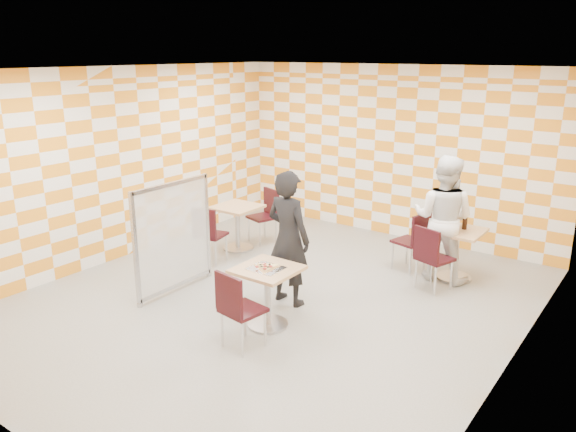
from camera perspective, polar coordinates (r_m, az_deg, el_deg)
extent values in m
plane|color=#989893|center=(7.61, -1.51, -8.56)|extent=(7.00, 7.00, 0.00)
plane|color=white|center=(6.90, -1.70, 14.66)|extent=(7.00, 7.00, 0.00)
plane|color=white|center=(10.05, 10.68, 6.35)|extent=(6.00, 0.00, 6.00)
plane|color=white|center=(9.20, -16.68, 5.02)|extent=(0.00, 7.00, 7.00)
plane|color=white|center=(5.86, 22.44, -1.88)|extent=(0.00, 7.00, 7.00)
cube|color=tan|center=(6.67, -2.12, -5.45)|extent=(0.70, 0.70, 0.04)
cylinder|color=#A5A5AA|center=(6.81, -2.09, -8.27)|extent=(0.08, 0.08, 0.70)
cylinder|color=#A5A5AA|center=(6.96, -2.06, -10.92)|extent=(0.50, 0.50, 0.03)
cube|color=tan|center=(8.41, 16.86, -1.46)|extent=(0.70, 0.70, 0.04)
cylinder|color=#A5A5AA|center=(8.53, 16.66, -3.77)|extent=(0.08, 0.08, 0.70)
cylinder|color=#A5A5AA|center=(8.65, 16.47, -5.97)|extent=(0.50, 0.50, 0.03)
cube|color=tan|center=(9.31, -5.21, 0.91)|extent=(0.70, 0.70, 0.04)
cylinder|color=#A5A5AA|center=(9.41, -5.15, -1.20)|extent=(0.08, 0.08, 0.70)
cylinder|color=#A5A5AA|center=(9.53, -5.10, -3.24)|extent=(0.50, 0.50, 0.03)
cube|color=black|center=(6.33, -4.58, -9.50)|extent=(0.48, 0.48, 0.04)
cube|color=black|center=(6.11, -6.05, -7.96)|extent=(0.42, 0.10, 0.45)
cylinder|color=silver|center=(6.43, -2.35, -11.39)|extent=(0.03, 0.03, 0.43)
cylinder|color=silver|center=(6.65, -4.40, -10.41)|extent=(0.03, 0.03, 0.43)
cylinder|color=silver|center=(6.23, -4.67, -12.41)|extent=(0.03, 0.03, 0.43)
cylinder|color=silver|center=(6.46, -6.70, -11.35)|extent=(0.03, 0.03, 0.43)
cube|color=black|center=(8.04, 14.68, -4.22)|extent=(0.53, 0.53, 0.04)
cube|color=black|center=(7.81, 13.88, -2.83)|extent=(0.41, 0.16, 0.45)
cylinder|color=silver|center=(8.16, 16.24, -5.82)|extent=(0.03, 0.03, 0.43)
cylinder|color=silver|center=(8.35, 14.40, -5.15)|extent=(0.03, 0.03, 0.43)
cylinder|color=silver|center=(7.91, 14.73, -6.42)|extent=(0.03, 0.03, 0.43)
cylinder|color=silver|center=(8.10, 12.86, -5.72)|extent=(0.03, 0.03, 0.43)
cube|color=black|center=(8.66, 12.23, -2.55)|extent=(0.51, 0.51, 0.04)
cube|color=black|center=(8.47, 13.39, -1.28)|extent=(0.14, 0.42, 0.45)
cylinder|color=silver|center=(8.96, 11.96, -3.48)|extent=(0.03, 0.03, 0.43)
cylinder|color=silver|center=(8.71, 10.56, -3.98)|extent=(0.03, 0.03, 0.43)
cylinder|color=silver|center=(8.77, 13.70, -4.04)|extent=(0.03, 0.03, 0.43)
cylinder|color=silver|center=(8.52, 12.32, -4.58)|extent=(0.03, 0.03, 0.43)
cube|color=black|center=(8.85, -7.83, -1.92)|extent=(0.50, 0.50, 0.04)
cube|color=black|center=(8.61, -8.57, -0.72)|extent=(0.42, 0.13, 0.45)
cylinder|color=silver|center=(8.98, -6.28, -3.17)|extent=(0.03, 0.03, 0.43)
cylinder|color=silver|center=(9.14, -8.14, -2.87)|extent=(0.03, 0.03, 0.43)
cylinder|color=silver|center=(8.70, -7.38, -3.85)|extent=(0.03, 0.03, 0.43)
cylinder|color=silver|center=(8.87, -9.27, -3.53)|extent=(0.03, 0.03, 0.43)
cube|color=black|center=(9.70, -2.64, -0.13)|extent=(0.52, 0.52, 0.04)
cube|color=black|center=(9.74, -1.69, 1.48)|extent=(0.41, 0.16, 0.45)
cylinder|color=silver|center=(9.81, -4.00, -1.39)|extent=(0.03, 0.03, 0.43)
cylinder|color=silver|center=(9.54, -2.88, -1.89)|extent=(0.03, 0.03, 0.43)
cylinder|color=silver|center=(9.99, -2.37, -1.03)|extent=(0.03, 0.03, 0.43)
cylinder|color=silver|center=(9.73, -1.23, -1.51)|extent=(0.03, 0.03, 0.43)
cube|color=white|center=(7.77, -11.56, -2.00)|extent=(0.02, 1.30, 1.40)
cube|color=#B2B2B7|center=(7.58, -11.87, 3.17)|extent=(0.05, 1.30, 0.05)
cube|color=#B2B2B7|center=(8.03, -11.27, -6.88)|extent=(0.05, 1.30, 0.05)
cube|color=#B2B2B7|center=(7.38, -15.26, -3.27)|extent=(0.05, 0.05, 1.50)
cylinder|color=#B2B2B7|center=(7.67, -14.82, -8.73)|extent=(0.08, 0.08, 0.05)
cube|color=#B2B2B7|center=(8.20, -8.25, -0.85)|extent=(0.05, 0.05, 1.50)
cylinder|color=#B2B2B7|center=(8.46, -8.03, -5.87)|extent=(0.08, 0.08, 0.05)
imported|color=black|center=(7.24, 0.04, -2.27)|extent=(0.68, 0.48, 1.78)
imported|color=white|center=(8.31, 15.48, -0.24)|extent=(0.93, 0.74, 1.83)
cube|color=silver|center=(6.64, -2.23, -5.32)|extent=(0.38, 0.34, 0.01)
cone|color=tan|center=(6.64, -2.23, -5.23)|extent=(0.40, 0.40, 0.02)
cone|color=#F2D88C|center=(6.65, -2.13, -5.05)|extent=(0.33, 0.33, 0.01)
cylinder|color=maroon|center=(6.59, -3.19, -5.18)|extent=(0.04, 0.04, 0.01)
cylinder|color=maroon|center=(6.53, -2.38, -5.36)|extent=(0.04, 0.04, 0.01)
cylinder|color=maroon|center=(6.61, -2.34, -5.08)|extent=(0.04, 0.04, 0.01)
cylinder|color=maroon|center=(6.68, -2.42, -4.86)|extent=(0.04, 0.04, 0.01)
cylinder|color=maroon|center=(6.60, -1.77, -5.12)|extent=(0.04, 0.04, 0.01)
torus|color=black|center=(6.58, -2.05, -5.19)|extent=(0.03, 0.03, 0.01)
torus|color=black|center=(6.60, -2.69, -5.14)|extent=(0.03, 0.03, 0.01)
torus|color=black|center=(6.65, -1.89, -4.96)|extent=(0.03, 0.03, 0.01)
torus|color=black|center=(6.65, -2.82, -4.94)|extent=(0.03, 0.03, 0.01)
cylinder|color=white|center=(8.56, 16.34, -0.41)|extent=(0.06, 0.06, 0.16)
cylinder|color=red|center=(8.53, 16.39, 0.24)|extent=(0.04, 0.04, 0.04)
cylinder|color=black|center=(8.43, 17.52, -0.62)|extent=(0.07, 0.07, 0.20)
cylinder|color=red|center=(8.40, 17.59, 0.13)|extent=(0.03, 0.03, 0.03)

